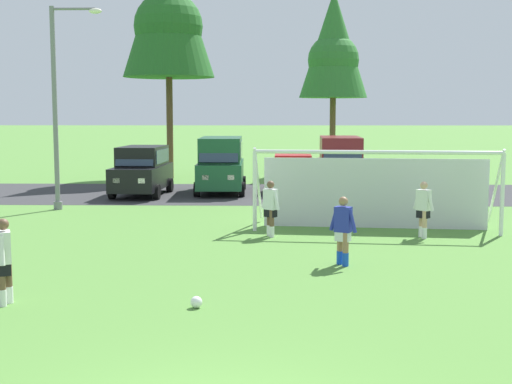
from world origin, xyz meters
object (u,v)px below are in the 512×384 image
player_defender_far (423,210)px  parked_car_slot_center_left (293,173)px  parked_car_slot_far_left (142,170)px  parked_car_slot_left (221,163)px  player_striker_near (270,209)px  player_winger_left (343,231)px  soccer_goal (375,188)px  soccer_ball (196,302)px  player_midfield_center (4,262)px  parked_car_slot_center (340,162)px  street_lamp (60,106)px

player_defender_far → parked_car_slot_center_left: parked_car_slot_center_left is taller
parked_car_slot_far_left → parked_car_slot_center_left: bearing=13.0°
parked_car_slot_left → player_defender_far: bearing=-59.6°
player_striker_near → player_winger_left: 4.22m
soccer_goal → parked_car_slot_left: 11.36m
soccer_ball → parked_car_slot_left: parked_car_slot_left is taller
soccer_goal → player_defender_far: bearing=-52.0°
player_midfield_center → player_winger_left: (6.68, 3.60, 0.00)m
parked_car_slot_far_left → parked_car_slot_left: bearing=18.3°
parked_car_slot_center_left → parked_car_slot_left: bearing=-172.7°
player_defender_far → parked_car_slot_center: bearing=95.7°
parked_car_slot_far_left → parked_car_slot_center_left: size_ratio=1.11×
soccer_ball → player_midfield_center: (-3.61, 0.13, 0.71)m
player_midfield_center → player_striker_near: bearing=56.4°
player_defender_far → parked_car_slot_center: size_ratio=0.34×
soccer_ball → player_winger_left: size_ratio=0.13×
player_striker_near → soccer_ball: bearing=-100.0°
parked_car_slot_center → street_lamp: street_lamp is taller
soccer_goal → parked_car_slot_center: bearing=90.2°
parked_car_slot_left → street_lamp: (-5.55, -5.74, 2.54)m
player_defender_far → parked_car_slot_center: 12.35m
soccer_goal → parked_car_slot_far_left: 12.53m
soccer_ball → player_winger_left: bearing=50.6°
player_defender_far → parked_car_slot_far_left: bearing=134.4°
soccer_goal → parked_car_slot_center_left: (-2.24, 10.34, -0.42)m
soccer_ball → parked_car_slot_center_left: (2.33, 19.34, 0.77)m
player_striker_near → parked_car_slot_center_left: bearing=85.2°
player_defender_far → parked_car_slot_center_left: size_ratio=0.39×
parked_car_slot_left → parked_car_slot_far_left: bearing=-161.7°
player_winger_left → parked_car_slot_center_left: bearing=92.7°
soccer_goal → player_defender_far: (1.19, -1.52, -0.47)m
soccer_ball → soccer_goal: (4.57, 9.00, 1.18)m
parked_car_slot_far_left → street_lamp: size_ratio=0.63×
parked_car_slot_center → street_lamp: bearing=-149.2°
soccer_ball → parked_car_slot_left: bearing=92.9°
player_midfield_center → soccer_goal: bearing=47.3°
soccer_ball → parked_car_slot_center: 20.31m
parked_car_slot_left → parked_car_slot_center_left: bearing=7.3°
player_striker_near → player_midfield_center: (-4.95, -7.44, 0.00)m
parked_car_slot_center_left → player_defender_far: bearing=-73.9°
parked_car_slot_far_left → parked_car_slot_center: 9.10m
soccer_ball → parked_car_slot_far_left: (-4.35, 17.80, 1.00)m
street_lamp → player_striker_near: bearing=-35.6°
soccer_goal → parked_car_slot_center: soccer_goal is taller
soccer_ball → player_midfield_center: bearing=177.9°
player_midfield_center → player_defender_far: (9.37, 7.35, 0.00)m
player_striker_near → player_midfield_center: size_ratio=1.00×
player_winger_left → parked_car_slot_left: 15.72m
parked_car_slot_left → soccer_ball: bearing=-87.1°
soccer_goal → parked_car_slot_center_left: size_ratio=1.79×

